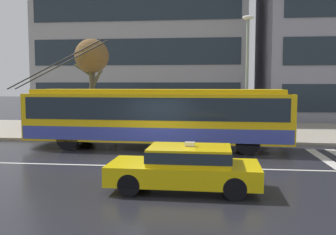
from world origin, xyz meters
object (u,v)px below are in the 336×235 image
object	(u,v)px
pedestrian_at_shelter	(115,107)
street_lamp	(247,66)
trolleybus	(157,116)
taxi_oncoming_near	(186,166)
bus_shelter	(145,102)
pedestrian_approaching_curb	(237,108)
street_tree_bare	(92,59)

from	to	relation	value
pedestrian_at_shelter	street_lamp	xyz separation A→B (m)	(7.10, 0.16, 2.19)
trolleybus	taxi_oncoming_near	size ratio (longest dim) A/B	3.17
bus_shelter	street_lamp	bearing A→B (deg)	-5.61
taxi_oncoming_near	pedestrian_at_shelter	size ratio (longest dim) A/B	2.13
trolleybus	pedestrian_approaching_curb	distance (m)	5.60
trolleybus	street_lamp	bearing A→B (deg)	31.63
bus_shelter	street_tree_bare	world-z (taller)	street_tree_bare
pedestrian_approaching_curb	street_lamp	size ratio (longest dim) A/B	0.30
trolleybus	taxi_oncoming_near	xyz separation A→B (m)	(1.85, -6.99, -0.85)
taxi_oncoming_near	pedestrian_at_shelter	distance (m)	10.64
taxi_oncoming_near	street_lamp	size ratio (longest dim) A/B	0.66
trolleybus	street_tree_bare	world-z (taller)	street_tree_bare
pedestrian_at_shelter	street_tree_bare	world-z (taller)	street_tree_bare
trolleybus	bus_shelter	bearing A→B (deg)	109.39
pedestrian_approaching_curb	street_lamp	bearing A→B (deg)	-70.48
pedestrian_at_shelter	bus_shelter	bearing A→B (deg)	24.93
street_tree_bare	trolleybus	bearing A→B (deg)	-41.00
bus_shelter	pedestrian_approaching_curb	world-z (taller)	bus_shelter
pedestrian_approaching_curb	street_lamp	world-z (taller)	street_lamp
trolleybus	street_lamp	size ratio (longest dim) A/B	2.10
street_lamp	street_tree_bare	bearing A→B (deg)	173.31
street_lamp	street_tree_bare	size ratio (longest dim) A/B	1.17
trolleybus	bus_shelter	world-z (taller)	trolleybus
taxi_oncoming_near	street_lamp	xyz separation A→B (m)	(2.58, 9.72, 3.29)
street_lamp	pedestrian_approaching_curb	bearing A→B (deg)	109.52
street_lamp	pedestrian_at_shelter	bearing A→B (deg)	-178.75
pedestrian_at_shelter	street_lamp	size ratio (longest dim) A/B	0.31
taxi_oncoming_near	street_lamp	bearing A→B (deg)	75.15
trolleybus	street_lamp	distance (m)	5.75
taxi_oncoming_near	street_tree_bare	bearing A→B (deg)	119.87
trolleybus	pedestrian_at_shelter	world-z (taller)	trolleybus
bus_shelter	street_tree_bare	distance (m)	4.05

